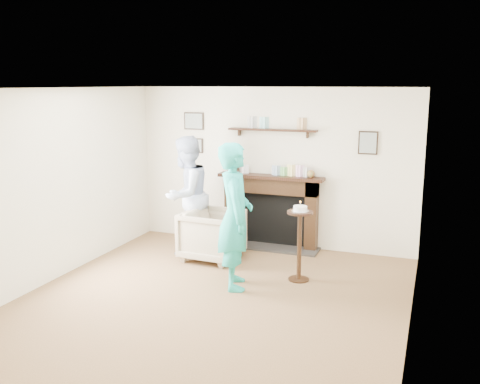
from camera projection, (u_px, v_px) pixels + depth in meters
name	position (u px, v px, depth m)	size (l,w,h in m)	color
ground	(211.00, 302.00, 6.35)	(5.00, 5.00, 0.00)	brown
room_shell	(231.00, 159.00, 6.67)	(4.54, 5.02, 2.52)	#F3E8CE
armchair	(213.00, 259.00, 7.92)	(0.79, 0.81, 0.74)	tan
man	(187.00, 252.00, 8.24)	(0.87, 0.68, 1.79)	#ACC1D8
woman	(235.00, 286.00, 6.86)	(0.67, 0.44, 1.85)	teal
pedestal_table	(300.00, 232.00, 6.94)	(0.33, 0.33, 1.07)	black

